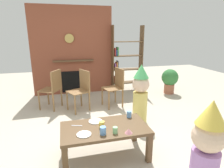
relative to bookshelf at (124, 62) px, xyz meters
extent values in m
plane|color=#BCB29E|center=(-1.05, -2.40, -0.86)|extent=(12.00, 12.00, 0.00)
cube|color=brown|center=(-1.46, 0.20, 0.34)|extent=(2.20, 0.18, 2.40)
cube|color=black|center=(-1.46, 0.10, -0.51)|extent=(0.70, 0.02, 0.60)
cube|color=brown|center=(-1.46, 0.06, 0.09)|extent=(1.10, 0.10, 0.04)
cylinder|color=tan|center=(-1.54, 0.08, 0.69)|extent=(0.24, 0.04, 0.24)
cube|color=brown|center=(-0.36, 0.00, 0.09)|extent=(0.02, 0.28, 1.90)
cube|color=brown|center=(0.52, 0.00, 0.09)|extent=(0.02, 0.28, 1.90)
cube|color=brown|center=(0.08, 0.00, -0.61)|extent=(0.86, 0.28, 0.02)
cube|color=brown|center=(0.08, 0.00, -0.21)|extent=(0.86, 0.28, 0.02)
cube|color=brown|center=(0.08, 0.00, 0.19)|extent=(0.86, 0.28, 0.02)
cube|color=brown|center=(0.08, 0.00, 0.59)|extent=(0.86, 0.28, 0.02)
cube|color=#B23333|center=(-0.30, 0.00, -0.50)|extent=(0.02, 0.20, 0.20)
cube|color=#3359A5|center=(-0.26, 0.00, -0.50)|extent=(0.03, 0.20, 0.19)
cube|color=#3F8C4C|center=(-0.22, 0.00, -0.48)|extent=(0.03, 0.20, 0.24)
cube|color=gold|center=(-0.17, 0.00, -0.47)|extent=(0.04, 0.20, 0.25)
cube|color=#8C4C99|center=(-0.30, 0.00, -0.11)|extent=(0.04, 0.20, 0.18)
cube|color=#D87F3F|center=(-0.25, 0.00, -0.09)|extent=(0.03, 0.20, 0.21)
cube|color=#4C4C51|center=(-0.21, 0.00, -0.07)|extent=(0.02, 0.20, 0.26)
cube|color=#B23333|center=(-0.30, 0.00, 0.31)|extent=(0.03, 0.20, 0.22)
cube|color=#3359A5|center=(-0.26, 0.00, 0.28)|extent=(0.03, 0.20, 0.16)
cube|color=#3F8C4C|center=(-0.22, 0.00, 0.32)|extent=(0.04, 0.20, 0.24)
cube|color=brown|center=(-1.24, -2.94, -0.42)|extent=(1.19, 0.63, 0.04)
cube|color=brown|center=(-1.79, -3.21, -0.65)|extent=(0.07, 0.07, 0.41)
cube|color=brown|center=(-0.70, -3.21, -0.65)|extent=(0.07, 0.07, 0.41)
cube|color=brown|center=(-1.79, -2.66, -0.65)|extent=(0.07, 0.07, 0.41)
cube|color=brown|center=(-0.70, -2.66, -0.65)|extent=(0.07, 0.07, 0.41)
cylinder|color=#F2CC4C|center=(-1.29, -2.94, -0.36)|extent=(0.08, 0.08, 0.09)
cylinder|color=#669EE0|center=(-1.31, -3.12, -0.35)|extent=(0.08, 0.08, 0.10)
cylinder|color=#8CD18C|center=(-1.15, -3.13, -0.36)|extent=(0.06, 0.06, 0.09)
cylinder|color=#669EE0|center=(-0.82, -2.72, -0.36)|extent=(0.07, 0.07, 0.09)
cylinder|color=white|center=(-1.34, -2.75, -0.40)|extent=(0.20, 0.20, 0.01)
cylinder|color=white|center=(-1.54, -3.07, -0.40)|extent=(0.19, 0.19, 0.01)
cone|color=pink|center=(-0.98, -3.17, -0.37)|extent=(0.10, 0.10, 0.06)
cube|color=silver|center=(-1.61, -2.81, -0.40)|extent=(0.15, 0.06, 0.01)
sphere|color=beige|center=(-0.45, -3.91, -0.10)|extent=(0.31, 0.31, 0.31)
cone|color=#F2D14C|center=(-0.45, -3.91, 0.14)|extent=(0.28, 0.28, 0.25)
cylinder|color=#E0CC66|center=(-0.36, -2.07, -0.55)|extent=(0.27, 0.27, 0.61)
sphere|color=beige|center=(-0.36, -2.07, -0.09)|extent=(0.32, 0.32, 0.32)
cone|color=#4CB766|center=(-0.36, -2.07, 0.16)|extent=(0.29, 0.29, 0.25)
cube|color=olive|center=(-2.07, -0.89, -0.42)|extent=(0.54, 0.54, 0.02)
cube|color=olive|center=(-1.91, -0.98, -0.18)|extent=(0.22, 0.36, 0.45)
cylinder|color=olive|center=(-2.14, -0.64, -0.64)|extent=(0.04, 0.04, 0.43)
cylinder|color=olive|center=(-2.32, -0.96, -0.64)|extent=(0.04, 0.04, 0.43)
cylinder|color=olive|center=(-1.83, -0.82, -0.64)|extent=(0.04, 0.04, 0.43)
cylinder|color=olive|center=(-2.00, -1.13, -0.64)|extent=(0.04, 0.04, 0.43)
cube|color=olive|center=(-1.46, -1.18, -0.42)|extent=(0.53, 0.53, 0.02)
cube|color=olive|center=(-1.30, -1.10, -0.18)|extent=(0.20, 0.38, 0.45)
cylinder|color=olive|center=(-1.70, -1.09, -0.64)|extent=(0.04, 0.04, 0.43)
cylinder|color=olive|center=(-1.55, -1.42, -0.64)|extent=(0.04, 0.04, 0.43)
cylinder|color=olive|center=(-1.38, -0.94, -0.64)|extent=(0.04, 0.04, 0.43)
cylinder|color=olive|center=(-1.23, -1.27, -0.64)|extent=(0.04, 0.04, 0.43)
cube|color=olive|center=(-0.66, -1.12, -0.42)|extent=(0.48, 0.48, 0.02)
cube|color=olive|center=(-0.48, -1.08, -0.18)|extent=(0.12, 0.40, 0.45)
cylinder|color=olive|center=(-0.88, -0.99, -0.64)|extent=(0.04, 0.04, 0.43)
cylinder|color=olive|center=(-0.80, -1.34, -0.64)|extent=(0.04, 0.04, 0.43)
cylinder|color=olive|center=(-0.53, -0.91, -0.64)|extent=(0.04, 0.04, 0.43)
cylinder|color=olive|center=(-0.45, -1.26, -0.64)|extent=(0.04, 0.04, 0.43)
cylinder|color=#9E5B42|center=(1.18, -0.58, -0.72)|extent=(0.28, 0.28, 0.27)
sphere|color=#327639|center=(1.18, -0.58, -0.39)|extent=(0.46, 0.46, 0.46)
camera|label=1|loc=(-1.73, -5.22, 0.85)|focal=30.28mm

